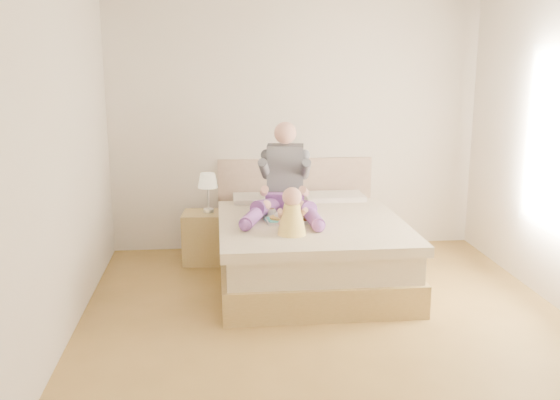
{
  "coord_description": "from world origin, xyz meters",
  "views": [
    {
      "loc": [
        -0.86,
        -4.62,
        2.09
      ],
      "look_at": [
        -0.28,
        0.98,
        0.79
      ],
      "focal_mm": 40.0,
      "sensor_mm": 36.0,
      "label": 1
    }
  ],
  "objects": [
    {
      "name": "adult",
      "position": [
        -0.21,
        1.24,
        0.87
      ],
      "size": [
        0.75,
        1.12,
        0.89
      ],
      "rotation": [
        0.0,
        0.0,
        -0.14
      ],
      "color": "#693789",
      "rests_on": "bed"
    },
    {
      "name": "tray",
      "position": [
        -0.22,
        0.91,
        0.64
      ],
      "size": [
        0.44,
        0.36,
        0.12
      ],
      "rotation": [
        0.0,
        0.0,
        0.08
      ],
      "color": "silver",
      "rests_on": "bed"
    },
    {
      "name": "room",
      "position": [
        0.08,
        0.01,
        1.51
      ],
      "size": [
        4.02,
        4.22,
        2.71
      ],
      "color": "brown",
      "rests_on": "ground"
    },
    {
      "name": "bed",
      "position": [
        0.0,
        1.08,
        0.32
      ],
      "size": [
        1.7,
        2.18,
        1.0
      ],
      "color": "olive",
      "rests_on": "ground"
    },
    {
      "name": "lamp",
      "position": [
        -0.95,
        1.63,
        0.84
      ],
      "size": [
        0.2,
        0.2,
        0.41
      ],
      "color": "silver",
      "rests_on": "nightstand"
    },
    {
      "name": "nightstand",
      "position": [
        -1.0,
        1.61,
        0.26
      ],
      "size": [
        0.46,
        0.42,
        0.53
      ],
      "rotation": [
        0.0,
        0.0,
        -0.08
      ],
      "color": "olive",
      "rests_on": "ground"
    },
    {
      "name": "baby",
      "position": [
        -0.23,
        0.47,
        0.78
      ],
      "size": [
        0.27,
        0.37,
        0.41
      ],
      "rotation": [
        0.0,
        0.0,
        0.08
      ],
      "color": "#FCD04F",
      "rests_on": "bed"
    }
  ]
}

